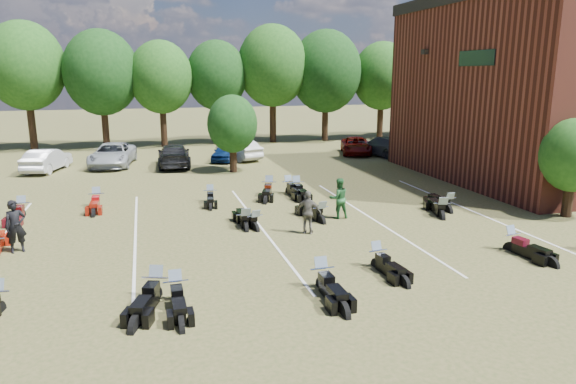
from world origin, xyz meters
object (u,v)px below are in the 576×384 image
object	(u,v)px
person_green	(339,198)
motorcycle_14	(23,217)
motorcycle_3	(377,268)
car_4	(226,152)
person_grey	(308,212)
person_black	(16,226)

from	to	relation	value
person_green	motorcycle_14	xyz separation A→B (m)	(-13.46, 3.93, -0.90)
motorcycle_3	motorcycle_14	world-z (taller)	motorcycle_14
car_4	person_grey	size ratio (longest dim) A/B	2.16
person_green	motorcycle_14	bearing A→B (deg)	-16.16
person_green	car_4	bearing A→B (deg)	-81.60
car_4	motorcycle_14	world-z (taller)	car_4
motorcycle_14	motorcycle_3	bearing A→B (deg)	-35.34
motorcycle_3	motorcycle_14	size ratio (longest dim) A/B	0.93
person_black	person_grey	world-z (taller)	person_black
car_4	motorcycle_14	xyz separation A→B (m)	(-11.07, -12.50, -0.64)
person_green	motorcycle_3	size ratio (longest dim) A/B	0.82
person_green	person_grey	distance (m)	2.66
car_4	person_black	bearing A→B (deg)	-97.46
motorcycle_3	person_green	bearing A→B (deg)	75.93
car_4	person_green	distance (m)	16.61
person_black	person_green	distance (m)	12.65
car_4	motorcycle_14	distance (m)	16.71
car_4	motorcycle_3	bearing A→B (deg)	-63.34
car_4	person_green	xyz separation A→B (m)	(2.39, -16.43, 0.26)
person_black	person_grey	bearing A→B (deg)	-21.82
car_4	motorcycle_3	distance (m)	22.39
person_grey	motorcycle_14	size ratio (longest dim) A/B	0.74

